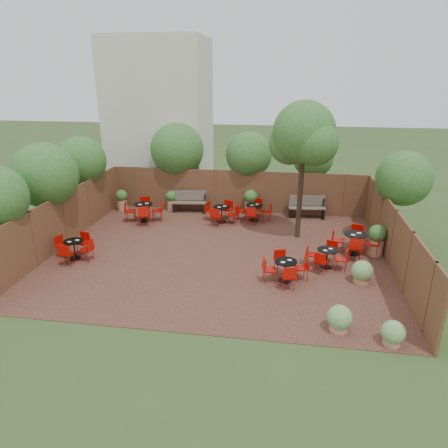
# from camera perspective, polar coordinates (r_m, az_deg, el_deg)

# --- Properties ---
(ground) EXTENTS (80.00, 80.00, 0.00)m
(ground) POSITION_cam_1_polar(r_m,az_deg,el_deg) (15.18, -0.71, -4.17)
(ground) COLOR #354F23
(ground) RESTS_ON ground
(courtyard_paving) EXTENTS (12.00, 10.00, 0.02)m
(courtyard_paving) POSITION_cam_1_polar(r_m,az_deg,el_deg) (15.17, -0.71, -4.13)
(courtyard_paving) COLOR #361A16
(courtyard_paving) RESTS_ON ground
(fence_back) EXTENTS (12.00, 0.08, 2.00)m
(fence_back) POSITION_cam_1_polar(r_m,az_deg,el_deg) (19.49, 1.72, 4.55)
(fence_back) COLOR brown
(fence_back) RESTS_ON ground
(fence_left) EXTENTS (0.08, 10.00, 2.00)m
(fence_left) POSITION_cam_1_polar(r_m,az_deg,el_deg) (16.81, -21.34, 0.53)
(fence_left) COLOR brown
(fence_left) RESTS_ON ground
(fence_right) EXTENTS (0.08, 10.00, 2.00)m
(fence_right) POSITION_cam_1_polar(r_m,az_deg,el_deg) (15.07, 22.41, -1.84)
(fence_right) COLOR brown
(fence_right) RESTS_ON ground
(neighbour_building) EXTENTS (5.00, 4.00, 8.00)m
(neighbour_building) POSITION_cam_1_polar(r_m,az_deg,el_deg) (22.79, -8.86, 14.29)
(neighbour_building) COLOR beige
(neighbour_building) RESTS_ON ground
(overhang_foliage) EXTENTS (15.33, 10.50, 2.57)m
(overhang_foliage) POSITION_cam_1_polar(r_m,az_deg,el_deg) (17.59, -6.99, 8.29)
(overhang_foliage) COLOR #2B601F
(overhang_foliage) RESTS_ON ground
(courtyard_tree) EXTENTS (2.57, 2.47, 5.35)m
(courtyard_tree) POSITION_cam_1_polar(r_m,az_deg,el_deg) (15.89, 10.99, 11.73)
(courtyard_tree) COLOR black
(courtyard_tree) RESTS_ON courtyard_paving
(park_bench_left) EXTENTS (1.68, 0.73, 1.01)m
(park_bench_left) POSITION_cam_1_polar(r_m,az_deg,el_deg) (19.66, -4.81, 3.21)
(park_bench_left) COLOR brown
(park_bench_left) RESTS_ON courtyard_paving
(park_bench_right) EXTENTS (1.69, 0.71, 1.02)m
(park_bench_right) POSITION_cam_1_polar(r_m,az_deg,el_deg) (19.16, 11.44, 2.43)
(park_bench_right) COLOR brown
(park_bench_right) RESTS_ON courtyard_paving
(bistro_tables) EXTENTS (11.45, 7.08, 0.93)m
(bistro_tables) POSITION_cam_1_polar(r_m,az_deg,el_deg) (16.12, 1.25, -0.93)
(bistro_tables) COLOR black
(bistro_tables) RESTS_ON courtyard_paving
(planters) EXTENTS (11.68, 4.57, 1.17)m
(planters) POSITION_cam_1_polar(r_m,az_deg,el_deg) (18.07, 1.92, 1.98)
(planters) COLOR #A77453
(planters) RESTS_ON courtyard_paving
(low_shrubs) EXTENTS (1.84, 3.80, 0.73)m
(low_shrubs) POSITION_cam_1_polar(r_m,az_deg,el_deg) (12.14, 18.55, -10.11)
(low_shrubs) COLOR #A77453
(low_shrubs) RESTS_ON courtyard_paving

